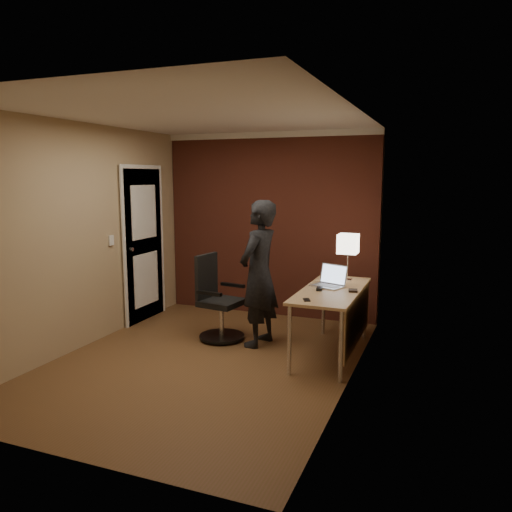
% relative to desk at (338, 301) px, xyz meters
% --- Properties ---
extents(room, '(4.00, 4.00, 4.00)m').
position_rel_desk_xyz_m(room, '(-1.53, 0.90, 0.77)').
color(room, brown).
rests_on(room, ground).
extents(desk, '(0.60, 1.50, 0.73)m').
position_rel_desk_xyz_m(desk, '(0.00, 0.00, 0.00)').
color(desk, tan).
rests_on(desk, ground).
extents(desk_lamp, '(0.22, 0.22, 0.54)m').
position_rel_desk_xyz_m(desk_lamp, '(-0.01, 0.50, 0.55)').
color(desk_lamp, silver).
rests_on(desk_lamp, desk).
extents(laptop, '(0.40, 0.36, 0.23)m').
position_rel_desk_xyz_m(laptop, '(-0.12, 0.13, 0.19)').
color(laptop, silver).
rests_on(laptop, desk).
extents(mouse, '(0.08, 0.11, 0.03)m').
position_rel_desk_xyz_m(mouse, '(-0.18, -0.11, 0.14)').
color(mouse, black).
rests_on(mouse, desk).
extents(phone, '(0.10, 0.13, 0.01)m').
position_rel_desk_xyz_m(phone, '(-0.19, -0.57, 0.13)').
color(phone, black).
rests_on(phone, desk).
extents(wallet, '(0.11, 0.13, 0.02)m').
position_rel_desk_xyz_m(wallet, '(0.16, -0.04, 0.14)').
color(wallet, black).
rests_on(wallet, desk).
extents(office_chair, '(0.54, 0.59, 0.98)m').
position_rel_desk_xyz_m(office_chair, '(-1.45, 0.05, -0.17)').
color(office_chair, black).
rests_on(office_chair, ground).
extents(person, '(0.48, 0.66, 1.66)m').
position_rel_desk_xyz_m(person, '(-0.92, 0.05, 0.23)').
color(person, black).
rests_on(person, ground).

